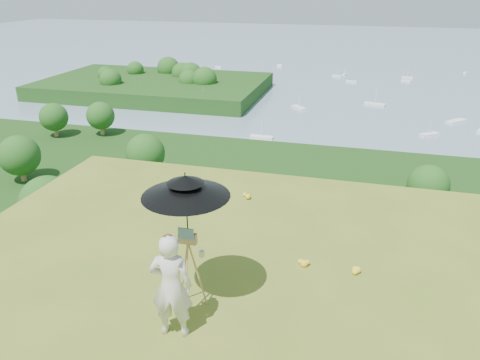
% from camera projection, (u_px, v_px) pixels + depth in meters
% --- Properties ---
extents(forest_slope, '(140.00, 56.00, 22.00)m').
position_uv_depth(forest_slope, '(333.00, 334.00, 48.41)').
color(forest_slope, '#17380F').
rests_on(forest_slope, bay_water).
extents(shoreline_tier, '(170.00, 28.00, 8.00)m').
position_uv_depth(shoreline_tier, '(347.00, 219.00, 86.69)').
color(shoreline_tier, '#6B6355').
rests_on(shoreline_tier, bay_water).
extents(bay_water, '(700.00, 700.00, 0.00)m').
position_uv_depth(bay_water, '(365.00, 65.00, 232.47)').
color(bay_water, slate).
rests_on(bay_water, ground).
extents(peninsula, '(90.00, 60.00, 12.00)m').
position_uv_depth(peninsula, '(154.00, 79.00, 172.74)').
color(peninsula, '#17380F').
rests_on(peninsula, bay_water).
extents(slope_trees, '(110.00, 50.00, 6.00)m').
position_uv_depth(slope_trees, '(345.00, 214.00, 42.89)').
color(slope_trees, '#1C5018').
rests_on(slope_trees, forest_slope).
extents(harbor_town, '(110.00, 22.00, 5.00)m').
position_uv_depth(harbor_town, '(350.00, 187.00, 84.13)').
color(harbor_town, silver).
rests_on(harbor_town, shoreline_tier).
extents(moored_boats, '(140.00, 140.00, 0.70)m').
position_uv_depth(moored_boats, '(325.00, 98.00, 165.12)').
color(moored_boats, white).
rests_on(moored_boats, bay_water).
extents(painter, '(0.65, 0.48, 1.65)m').
position_uv_depth(painter, '(171.00, 286.00, 6.54)').
color(painter, silver).
rests_on(painter, ground).
extents(field_easel, '(0.56, 0.56, 1.45)m').
position_uv_depth(field_easel, '(189.00, 268.00, 7.11)').
color(field_easel, '#AC7F48').
rests_on(field_easel, ground).
extents(sun_umbrella, '(1.55, 1.55, 1.10)m').
position_uv_depth(sun_umbrella, '(187.00, 208.00, 6.74)').
color(sun_umbrella, black).
rests_on(sun_umbrella, field_easel).
extents(painter_cap, '(0.19, 0.22, 0.10)m').
position_uv_depth(painter_cap, '(168.00, 238.00, 6.23)').
color(painter_cap, '#DD797E').
rests_on(painter_cap, painter).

